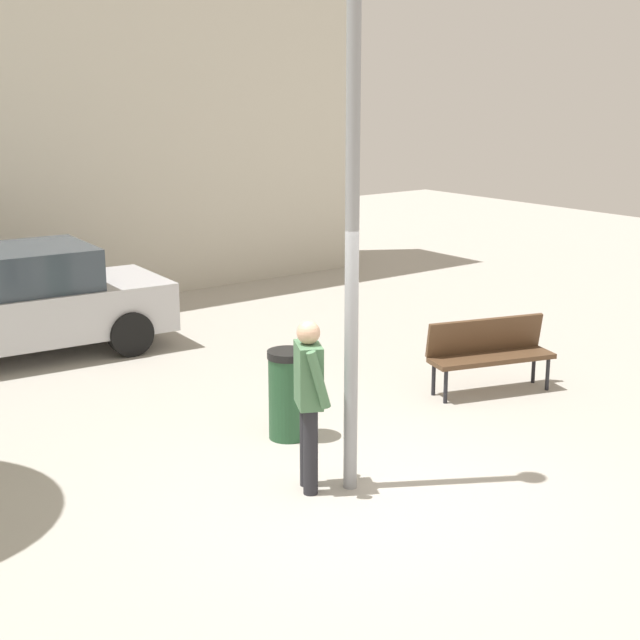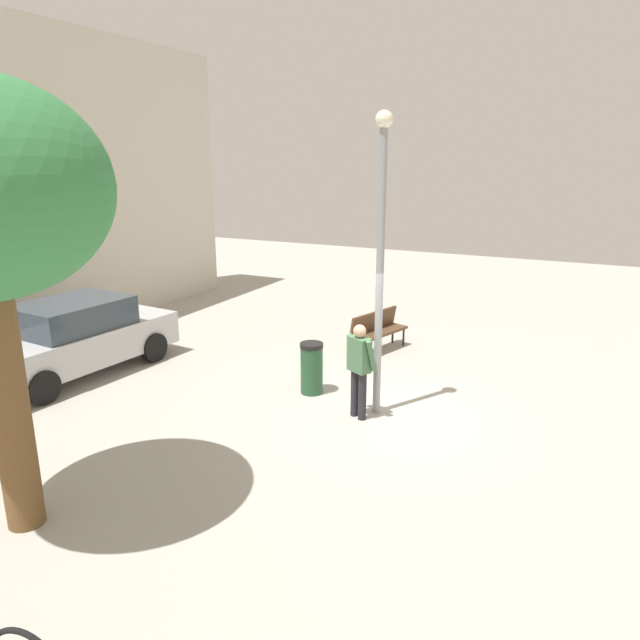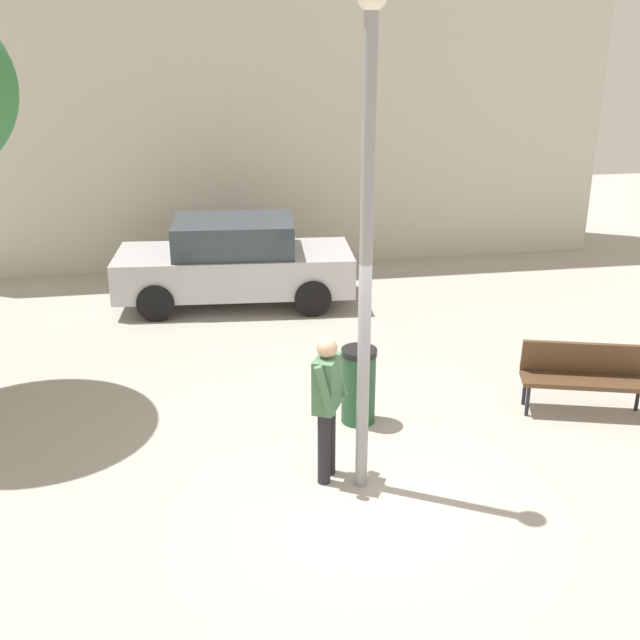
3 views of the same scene
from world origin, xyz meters
The scene contains 7 objects.
ground_plane centered at (0.00, 0.00, 0.00)m, with size 36.00×36.00×0.00m, color #A8A399.
building_facade centered at (0.00, 9.77, 3.69)m, with size 14.50×2.00×7.39m, color beige.
lamppost centered at (0.05, 0.21, 2.94)m, with size 0.28×0.28×5.06m.
person_by_lamppost centered at (-0.29, 0.41, 0.97)m, with size 0.47×0.63×1.67m.
park_bench centered at (3.27, 1.41, 0.55)m, with size 1.67×0.92×0.92m.
parked_car_silver centered at (-0.86, 6.49, 0.77)m, with size 4.33×2.09×1.55m.
trash_bin centered at (0.34, 1.63, 0.50)m, with size 0.44×0.44×0.99m.
Camera 3 is at (-1.61, -6.68, 4.58)m, focal length 42.30 mm.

